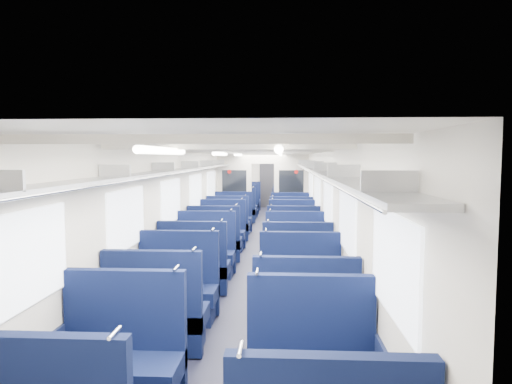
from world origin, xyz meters
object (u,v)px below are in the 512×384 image
at_px(seat_11, 295,256).
at_px(seat_18, 233,220).
at_px(seat_23, 288,209).
at_px(seat_17, 291,228).
at_px(seat_19, 290,221).
at_px(seat_9, 297,271).
at_px(seat_24, 245,204).
at_px(seat_6, 177,292).
at_px(seat_12, 215,243).
at_px(seat_27, 288,202).
at_px(seat_13, 293,243).
at_px(seat_26, 247,202).
at_px(seat_20, 239,212).
at_px(seat_8, 194,270).
at_px(seat_22, 242,208).
at_px(end_door, 268,184).
at_px(seat_3, 311,375).
at_px(seat_4, 157,319).
at_px(seat_15, 292,235).
at_px(seat_14, 222,234).
at_px(seat_25, 288,205).
at_px(seat_10, 205,256).
at_px(seat_5, 305,329).
at_px(seat_21, 289,212).
at_px(seat_7, 300,294).
at_px(seat_16, 228,226).
at_px(seat_2, 121,365).
at_px(bulkhead, 263,188).

distance_m(seat_11, seat_18, 4.97).
bearing_deg(seat_23, seat_17, -90.00).
bearing_deg(seat_19, seat_9, -90.00).
bearing_deg(seat_24, seat_6, -90.00).
xyz_separation_m(seat_12, seat_24, (0.00, 7.87, 0.00)).
xyz_separation_m(seat_9, seat_27, (0.00, 11.23, 0.00)).
xyz_separation_m(seat_13, seat_26, (-1.66, 8.81, 0.00)).
xyz_separation_m(seat_24, seat_27, (1.66, 1.11, 0.00)).
bearing_deg(seat_20, seat_8, -90.00).
xyz_separation_m(seat_13, seat_27, (0.00, 8.89, 0.00)).
relative_size(seat_9, seat_22, 1.00).
relative_size(end_door, seat_3, 1.63).
relative_size(seat_4, seat_15, 1.00).
relative_size(seat_14, seat_23, 1.00).
height_order(seat_4, seat_6, same).
xyz_separation_m(seat_14, seat_26, (0.00, 7.74, 0.00)).
distance_m(seat_25, seat_26, 1.97).
xyz_separation_m(seat_9, seat_26, (-1.66, 11.14, 0.00)).
distance_m(end_door, seat_24, 2.68).
distance_m(seat_6, seat_23, 10.16).
height_order(end_door, seat_23, end_door).
relative_size(seat_8, seat_9, 1.00).
bearing_deg(seat_10, seat_9, -32.46).
relative_size(seat_5, seat_11, 1.00).
bearing_deg(seat_20, seat_12, -90.00).
xyz_separation_m(seat_9, seat_20, (-1.66, 7.84, 0.00)).
bearing_deg(seat_27, seat_20, -116.07).
xyz_separation_m(seat_17, seat_20, (-1.66, 3.36, 0.00)).
bearing_deg(end_door, seat_6, -93.44).
bearing_deg(seat_22, seat_20, -90.00).
bearing_deg(seat_19, seat_21, 90.00).
bearing_deg(seat_21, seat_27, 90.00).
bearing_deg(seat_24, seat_13, -77.95).
relative_size(seat_12, seat_14, 1.00).
bearing_deg(seat_14, seat_27, 78.02).
bearing_deg(end_door, seat_12, -94.59).
relative_size(seat_12, seat_21, 1.00).
xyz_separation_m(end_door, seat_27, (0.83, -1.35, -0.62)).
xyz_separation_m(seat_7, seat_16, (-1.66, 5.86, 0.00)).
distance_m(seat_4, seat_22, 11.25).
bearing_deg(seat_24, seat_8, -90.00).
bearing_deg(seat_26, seat_2, -90.00).
bearing_deg(seat_11, seat_3, -90.00).
bearing_deg(bulkhead, seat_8, -97.03).
bearing_deg(seat_10, seat_24, 90.00).
relative_size(seat_11, seat_15, 1.00).
height_order(seat_16, seat_25, same).
relative_size(seat_21, seat_27, 1.00).
xyz_separation_m(end_door, seat_18, (-0.83, -6.80, -0.62)).
distance_m(seat_12, seat_23, 6.78).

